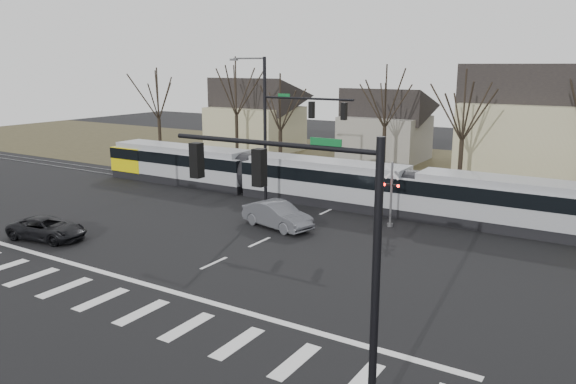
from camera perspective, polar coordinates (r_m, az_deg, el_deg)
The scene contains 16 objects.
ground at distance 27.10m, azimuth -10.24°, elevation -8.35°, with size 140.00×140.00×0.00m, color black.
grass_verge at distance 54.28m, azimuth 12.98°, elevation 2.20°, with size 140.00×28.00×0.01m, color #38331E.
crosswalk at distance 24.53m, azimuth -16.61°, elevation -11.00°, with size 27.00×2.60×0.01m.
stop_line at distance 25.90m, azimuth -12.94°, elevation -9.48°, with size 28.00×0.35×0.01m, color silver.
lane_dashes at distance 39.80m, azimuth 5.34°, elevation -1.33°, with size 0.18×30.00×0.01m.
rail_pair at distance 39.62m, azimuth 5.22°, elevation -1.35°, with size 90.00×1.52×0.06m.
tram at distance 40.02m, azimuth 3.71°, elevation 1.25°, with size 40.82×3.03×3.09m.
sedan at distance 34.02m, azimuth -1.09°, elevation -2.35°, with size 5.05×2.77×1.58m, color #515358.
suv at distance 34.61m, azimuth -23.25°, elevation -3.43°, with size 4.86×2.92×1.26m, color black.
signal_pole_near_right at distance 15.12m, azimuth 2.43°, elevation -4.60°, with size 6.72×0.44×8.00m.
signal_pole_far at distance 36.95m, azimuth -0.30°, elevation 6.61°, with size 9.28×0.44×10.20m.
rail_crossing_signal at distance 34.54m, azimuth 10.43°, elevation -0.46°, with size 1.08×0.36×4.00m.
tree_row at distance 47.32m, azimuth 13.16°, elevation 6.79°, with size 59.20×7.20×10.00m.
house_a at distance 64.61m, azimuth -3.34°, elevation 8.15°, with size 9.72×8.64×8.60m.
house_b at distance 59.18m, azimuth 9.86°, elevation 7.08°, with size 8.64×7.56×7.65m.
house_c at distance 52.40m, azimuth 23.02°, elevation 6.92°, with size 10.80×8.64×10.10m.
Camera 1 is at (17.20, -18.56, 9.68)m, focal length 35.00 mm.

